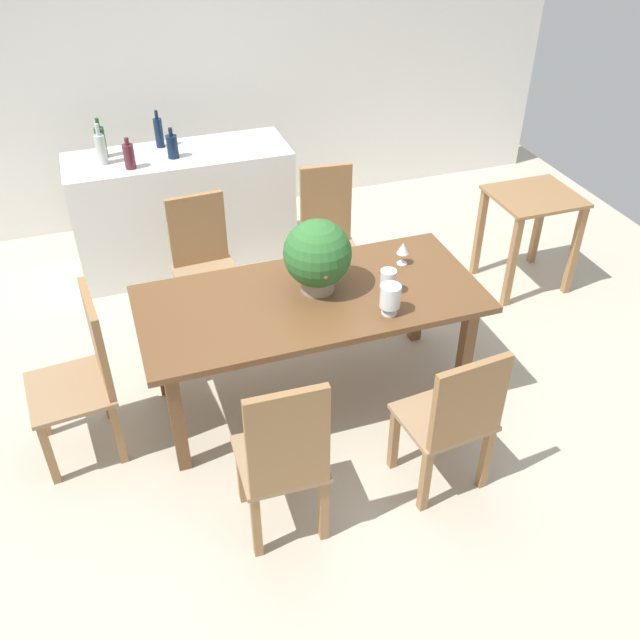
{
  "coord_description": "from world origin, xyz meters",
  "views": [
    {
      "loc": [
        -1.03,
        -3.36,
        3.03
      ],
      "look_at": [
        0.04,
        -0.24,
        0.62
      ],
      "focal_mm": 39.08,
      "sensor_mm": 36.0,
      "label": 1
    }
  ],
  "objects": [
    {
      "name": "ground_plane",
      "position": [
        0.0,
        0.0,
        0.0
      ],
      "size": [
        7.04,
        7.04,
        0.0
      ],
      "primitive_type": "plane",
      "color": "#BCB29E"
    },
    {
      "name": "back_wall",
      "position": [
        0.0,
        2.6,
        1.3
      ],
      "size": [
        6.4,
        0.1,
        2.6
      ],
      "primitive_type": "cube",
      "color": "white",
      "rests_on": "ground"
    },
    {
      "name": "dining_table",
      "position": [
        0.0,
        -0.19,
        0.68
      ],
      "size": [
        2.0,
        0.91,
        0.76
      ],
      "color": "brown",
      "rests_on": "ground"
    },
    {
      "name": "chair_near_left",
      "position": [
        -0.45,
        -1.16,
        0.57
      ],
      "size": [
        0.43,
        0.44,
        1.05
      ],
      "rotation": [
        0.0,
        0.0,
        3.11
      ],
      "color": "olive",
      "rests_on": "ground"
    },
    {
      "name": "chair_near_right",
      "position": [
        0.46,
        -1.15,
        0.53
      ],
      "size": [
        0.49,
        0.44,
        0.95
      ],
      "rotation": [
        0.0,
        0.0,
        3.24
      ],
      "color": "olive",
      "rests_on": "ground"
    },
    {
      "name": "chair_far_left",
      "position": [
        -0.45,
        0.78,
        0.54
      ],
      "size": [
        0.45,
        0.5,
        0.98
      ],
      "rotation": [
        0.0,
        0.0,
        0.05
      ],
      "color": "olive",
      "rests_on": "ground"
    },
    {
      "name": "chair_head_end",
      "position": [
        -1.3,
        -0.18,
        0.56
      ],
      "size": [
        0.49,
        0.52,
        1.01
      ],
      "rotation": [
        0.0,
        0.0,
        -1.47
      ],
      "color": "olive",
      "rests_on": "ground"
    },
    {
      "name": "chair_far_right",
      "position": [
        0.46,
        0.78,
        0.57
      ],
      "size": [
        0.44,
        0.48,
        1.06
      ],
      "rotation": [
        0.0,
        0.0,
        -0.09
      ],
      "color": "olive",
      "rests_on": "ground"
    },
    {
      "name": "flower_centerpiece",
      "position": [
        0.06,
        -0.13,
        1.0
      ],
      "size": [
        0.39,
        0.39,
        0.44
      ],
      "color": "gray",
      "rests_on": "dining_table"
    },
    {
      "name": "crystal_vase_left",
      "position": [
        0.36,
        -0.49,
        0.87
      ],
      "size": [
        0.12,
        0.12,
        0.18
      ],
      "color": "silver",
      "rests_on": "dining_table"
    },
    {
      "name": "crystal_vase_center_near",
      "position": [
        0.43,
        -0.31,
        0.85
      ],
      "size": [
        0.09,
        0.09,
        0.15
      ],
      "color": "silver",
      "rests_on": "dining_table"
    },
    {
      "name": "wine_glass",
      "position": [
        0.65,
        -0.03,
        0.87
      ],
      "size": [
        0.08,
        0.08,
        0.15
      ],
      "color": "silver",
      "rests_on": "dining_table"
    },
    {
      "name": "kitchen_counter",
      "position": [
        -0.44,
        1.68,
        0.48
      ],
      "size": [
        1.68,
        0.59,
        0.95
      ],
      "primitive_type": "cube",
      "color": "silver",
      "rests_on": "ground"
    },
    {
      "name": "wine_bottle_tall",
      "position": [
        -0.97,
        1.79,
        1.07
      ],
      "size": [
        0.07,
        0.07,
        0.3
      ],
      "color": "#194C1E",
      "rests_on": "kitchen_counter"
    },
    {
      "name": "wine_bottle_clear",
      "position": [
        -0.47,
        1.61,
        1.04
      ],
      "size": [
        0.08,
        0.08,
        0.23
      ],
      "color": "#0F1E38",
      "rests_on": "kitchen_counter"
    },
    {
      "name": "wine_bottle_dark",
      "position": [
        -0.98,
        1.66,
        1.07
      ],
      "size": [
        0.07,
        0.07,
        0.3
      ],
      "color": "#B2BFB7",
      "rests_on": "kitchen_counter"
    },
    {
      "name": "wine_bottle_amber",
      "position": [
        -0.54,
        1.84,
        1.07
      ],
      "size": [
        0.06,
        0.06,
        0.28
      ],
      "color": "#0F1E38",
      "rests_on": "kitchen_counter"
    },
    {
      "name": "wine_bottle_green",
      "position": [
        -0.8,
        1.52,
        1.05
      ],
      "size": [
        0.08,
        0.08,
        0.23
      ],
      "color": "#511E28",
      "rests_on": "kitchen_counter"
    },
    {
      "name": "side_table",
      "position": [
        1.97,
        0.54,
        0.57
      ],
      "size": [
        0.62,
        0.56,
        0.76
      ],
      "color": "olive",
      "rests_on": "ground"
    }
  ]
}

